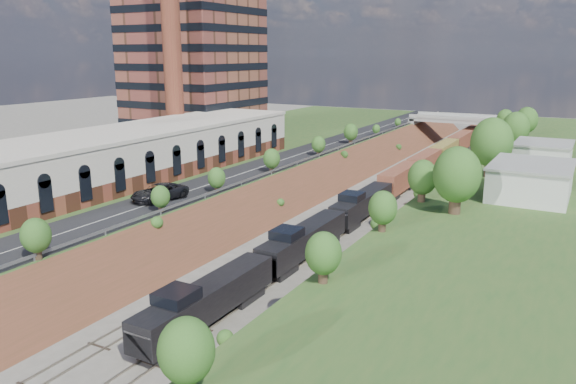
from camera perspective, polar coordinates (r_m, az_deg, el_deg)
name	(u,v)px	position (r m, az deg, el deg)	size (l,w,h in m)	color
platform_left	(204,164)	(105.19, -8.49, 2.84)	(44.00, 180.00, 5.00)	#305924
embankment_left	(310,191)	(94.31, 2.29, 0.13)	(7.07, 180.00, 7.07)	brown
embankment_right	(442,208)	(87.09, 15.35, -1.54)	(7.07, 180.00, 7.07)	brown
rail_left_track	(357,196)	(90.97, 7.03, -0.42)	(1.58, 180.00, 0.18)	gray
rail_right_track	(388,200)	(89.26, 10.12, -0.82)	(1.58, 180.00, 0.18)	gray
road	(287,159)	(95.29, -0.11, 3.40)	(8.00, 180.00, 0.10)	black
guardrail	(308,158)	(93.14, 2.05, 3.45)	(0.10, 171.00, 0.70)	#99999E
commercial_building	(139,152)	(84.46, -14.94, 3.94)	(14.30, 62.30, 7.00)	brown
smokestack	(172,38)	(102.06, -11.75, 15.07)	(3.20, 3.20, 40.00)	brown
overpass	(460,125)	(148.10, 17.10, 6.52)	(24.50, 8.30, 7.40)	gray
white_building_near	(531,181)	(75.88, 23.42, 0.99)	(9.00, 12.00, 4.00)	silver
white_building_far	(543,155)	(97.52, 24.46, 3.43)	(8.00, 10.00, 3.60)	silver
tree_right_large	(457,175)	(64.66, 16.79, 1.64)	(5.25, 5.25, 7.61)	#473323
tree_left_crest	(134,204)	(61.09, -15.38, -1.23)	(2.45, 2.45, 3.55)	#473323
freight_train	(423,164)	(107.06, 13.58, 2.77)	(2.81, 143.75, 4.55)	black
suv	(159,192)	(69.77, -12.95, -0.03)	(3.27, 7.09, 1.97)	black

